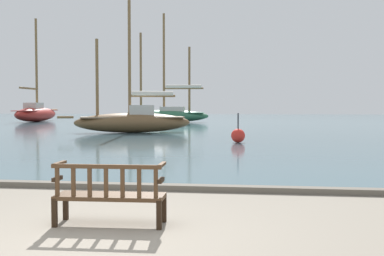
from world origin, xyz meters
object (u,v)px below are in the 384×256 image
Objects in this scene: park_bench at (110,193)px; sailboat_mid_port at (167,113)px; sailboat_far_port at (133,120)px; sailboat_distant_harbor at (36,113)px; channel_buoy at (238,136)px.

park_bench is 40.36m from sailboat_mid_port.
sailboat_far_port is at bearing 103.66° from park_bench.
sailboat_distant_harbor is at bearing 179.21° from sailboat_mid_port.
sailboat_distant_harbor is 13.66m from sailboat_mid_port.
sailboat_mid_port is (-1.24, 17.91, 0.15)m from sailboat_far_port.
sailboat_distant_harbor reaches higher than channel_buoy.
park_bench is 1.22× the size of channel_buoy.
channel_buoy is at bearing -46.69° from sailboat_far_port.
sailboat_distant_harbor is (-20.23, 40.01, 0.49)m from park_bench.
sailboat_mid_port reaches higher than park_bench.
channel_buoy reaches higher than park_bench.
park_bench is at bearing -95.16° from channel_buoy.
sailboat_far_port reaches higher than channel_buoy.
sailboat_distant_harbor is 1.04× the size of sailboat_mid_port.
sailboat_distant_harbor is 23.44m from sailboat_far_port.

